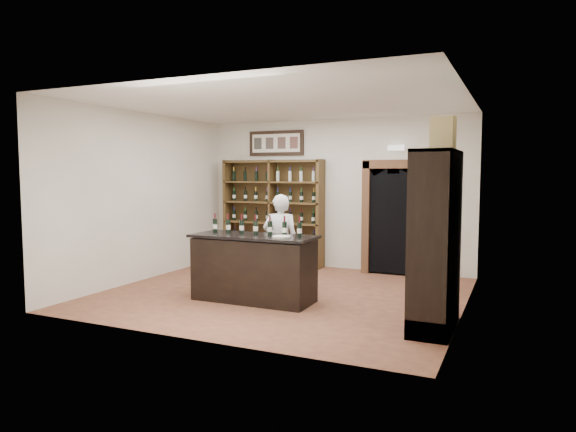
% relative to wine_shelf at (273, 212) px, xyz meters
% --- Properties ---
extents(floor, '(5.50, 5.50, 0.00)m').
position_rel_wine_shelf_xyz_m(floor, '(1.30, -2.33, -1.10)').
color(floor, brown).
rests_on(floor, ground).
extents(ceiling, '(5.50, 5.50, 0.00)m').
position_rel_wine_shelf_xyz_m(ceiling, '(1.30, -2.33, 1.90)').
color(ceiling, white).
rests_on(ceiling, wall_back).
extents(wall_back, '(5.50, 0.04, 3.00)m').
position_rel_wine_shelf_xyz_m(wall_back, '(1.30, 0.17, 0.40)').
color(wall_back, silver).
rests_on(wall_back, ground).
extents(wall_left, '(0.04, 5.00, 3.00)m').
position_rel_wine_shelf_xyz_m(wall_left, '(-1.45, -2.33, 0.40)').
color(wall_left, silver).
rests_on(wall_left, ground).
extents(wall_right, '(0.04, 5.00, 3.00)m').
position_rel_wine_shelf_xyz_m(wall_right, '(4.05, -2.33, 0.40)').
color(wall_right, silver).
rests_on(wall_right, ground).
extents(wine_shelf, '(2.20, 0.38, 2.20)m').
position_rel_wine_shelf_xyz_m(wine_shelf, '(0.00, 0.00, 0.00)').
color(wine_shelf, '#513B1B').
rests_on(wine_shelf, ground).
extents(framed_picture, '(1.25, 0.04, 0.52)m').
position_rel_wine_shelf_xyz_m(framed_picture, '(0.00, 0.14, 1.45)').
color(framed_picture, black).
rests_on(framed_picture, wall_back).
extents(arched_doorway, '(1.17, 0.35, 2.17)m').
position_rel_wine_shelf_xyz_m(arched_doorway, '(2.55, -0.00, 0.04)').
color(arched_doorway, black).
rests_on(arched_doorway, ground).
extents(emergency_light, '(0.30, 0.10, 0.10)m').
position_rel_wine_shelf_xyz_m(emergency_light, '(2.55, 0.09, 1.30)').
color(emergency_light, white).
rests_on(emergency_light, wall_back).
extents(tasting_counter, '(1.88, 0.78, 1.00)m').
position_rel_wine_shelf_xyz_m(tasting_counter, '(1.10, -2.93, -0.61)').
color(tasting_counter, black).
rests_on(tasting_counter, ground).
extents(counter_bottle_0, '(0.07, 0.07, 0.30)m').
position_rel_wine_shelf_xyz_m(counter_bottle_0, '(0.38, -2.87, 0.01)').
color(counter_bottle_0, black).
rests_on(counter_bottle_0, tasting_counter).
extents(counter_bottle_1, '(0.07, 0.07, 0.30)m').
position_rel_wine_shelf_xyz_m(counter_bottle_1, '(0.62, -2.87, 0.01)').
color(counter_bottle_1, black).
rests_on(counter_bottle_1, tasting_counter).
extents(counter_bottle_2, '(0.07, 0.07, 0.30)m').
position_rel_wine_shelf_xyz_m(counter_bottle_2, '(0.86, -2.87, 0.01)').
color(counter_bottle_2, black).
rests_on(counter_bottle_2, tasting_counter).
extents(counter_bottle_3, '(0.07, 0.07, 0.30)m').
position_rel_wine_shelf_xyz_m(counter_bottle_3, '(1.10, -2.87, 0.01)').
color(counter_bottle_3, black).
rests_on(counter_bottle_3, tasting_counter).
extents(counter_bottle_4, '(0.07, 0.07, 0.30)m').
position_rel_wine_shelf_xyz_m(counter_bottle_4, '(1.34, -2.87, 0.01)').
color(counter_bottle_4, black).
rests_on(counter_bottle_4, tasting_counter).
extents(counter_bottle_5, '(0.07, 0.07, 0.30)m').
position_rel_wine_shelf_xyz_m(counter_bottle_5, '(1.58, -2.87, 0.01)').
color(counter_bottle_5, black).
rests_on(counter_bottle_5, tasting_counter).
extents(counter_bottle_6, '(0.07, 0.07, 0.30)m').
position_rel_wine_shelf_xyz_m(counter_bottle_6, '(1.82, -2.87, 0.01)').
color(counter_bottle_6, black).
rests_on(counter_bottle_6, tasting_counter).
extents(side_cabinet, '(0.48, 1.20, 2.20)m').
position_rel_wine_shelf_xyz_m(side_cabinet, '(3.82, -3.23, -0.35)').
color(side_cabinet, black).
rests_on(side_cabinet, ground).
extents(shopkeeper, '(0.67, 0.54, 1.59)m').
position_rel_wine_shelf_xyz_m(shopkeeper, '(1.19, -2.17, -0.31)').
color(shopkeeper, white).
rests_on(shopkeeper, ground).
extents(plate, '(0.26, 0.26, 0.02)m').
position_rel_wine_shelf_xyz_m(plate, '(1.60, -3.03, -0.09)').
color(plate, silver).
rests_on(plate, tasting_counter).
extents(wine_crate, '(0.33, 0.20, 0.43)m').
position_rel_wine_shelf_xyz_m(wine_crate, '(3.80, -2.93, 1.31)').
color(wine_crate, tan).
rests_on(wine_crate, side_cabinet).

